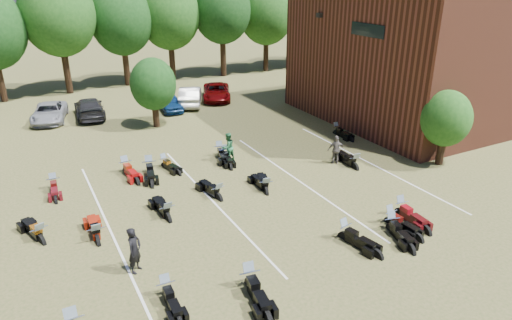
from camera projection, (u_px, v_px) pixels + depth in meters
ground at (297, 213)px, 21.24m from camera, size 160.00×160.00×0.00m
car_2 at (49, 113)px, 33.87m from camera, size 3.22×5.13×1.32m
car_3 at (89, 108)px, 34.80m from camera, size 2.46×5.17×1.46m
car_4 at (170, 102)px, 36.48m from camera, size 1.91×4.04×1.33m
car_5 at (190, 96)px, 37.90m from camera, size 3.44×5.01×1.56m
car_6 at (217, 92)px, 39.51m from camera, size 3.97×5.41×1.37m
car_7 at (327, 82)px, 42.84m from camera, size 4.00×5.59×1.50m
person_black at (135, 250)px, 16.79m from camera, size 0.79×0.78×1.83m
person_green at (228, 147)px, 26.67m from camera, size 1.00×0.88×1.74m
person_grey at (336, 150)px, 26.34m from camera, size 1.08×0.78×1.70m
motorcycle_1 at (167, 297)px, 15.78m from camera, size 0.77×2.18×1.20m
motorcycle_2 at (250, 288)px, 16.22m from camera, size 1.15×2.59×1.40m
motorcycle_3 at (344, 239)px, 19.17m from camera, size 1.15×2.41×1.29m
motorcycle_4 at (390, 231)px, 19.76m from camera, size 1.26×2.37×1.26m
motorcycle_5 at (390, 224)px, 20.33m from camera, size 0.80×2.24×1.23m
motorcycle_6 at (400, 215)px, 21.06m from camera, size 0.97×2.42×1.32m
motorcycle_7 at (98, 242)px, 18.92m from camera, size 0.81×2.38×1.32m
motorcycle_8 at (42, 242)px, 18.94m from camera, size 1.44×2.49×1.32m
motorcycle_9 at (168, 220)px, 20.64m from camera, size 0.88×2.39×1.31m
motorcycle_10 at (218, 199)px, 22.49m from camera, size 1.09×2.38×1.28m
motorcycle_11 at (265, 191)px, 23.30m from camera, size 0.70×2.02×1.11m
motorcycle_12 at (266, 193)px, 23.13m from camera, size 1.30×2.33×1.24m
motorcycle_13 at (354, 168)px, 25.97m from camera, size 0.96×2.48×1.36m
motorcycle_14 at (55, 189)px, 23.54m from camera, size 0.81×2.19×1.20m
motorcycle_15 at (126, 172)px, 25.47m from camera, size 0.99×2.46×1.34m
motorcycle_16 at (150, 173)px, 25.43m from camera, size 1.30×2.60×1.39m
motorcycle_17 at (165, 167)px, 26.18m from camera, size 1.08×2.08×1.11m
motorcycle_18 at (225, 159)px, 27.29m from camera, size 1.13×2.25×1.20m
motorcycle_19 at (220, 156)px, 27.75m from camera, size 1.21×2.38×1.27m
motorcycle_20 at (336, 134)px, 31.35m from camera, size 0.71×2.12×1.18m
brick_building at (471, 40)px, 36.08m from camera, size 25.40×15.20×10.70m
tree_line at (118, 19)px, 41.95m from camera, size 56.00×6.00×9.79m
young_tree_near_building at (446, 119)px, 25.56m from camera, size 2.80×2.80×4.16m
young_tree_midfield at (153, 84)px, 31.77m from camera, size 3.20×3.20×4.70m
parking_lines at (212, 200)px, 22.36m from camera, size 20.10×14.00×0.01m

